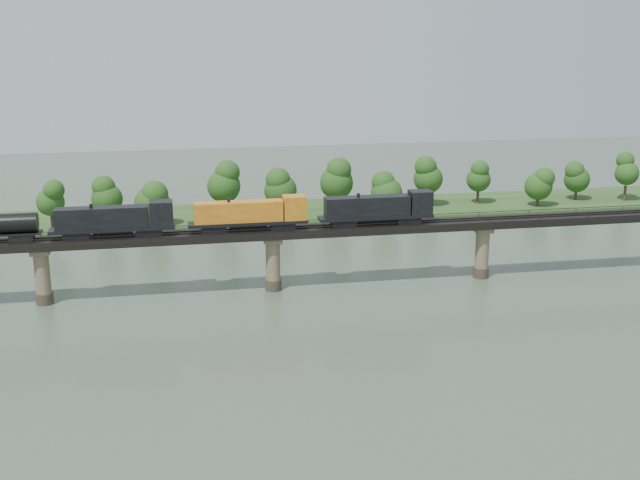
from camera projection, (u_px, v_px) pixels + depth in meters
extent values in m
plane|color=#3A4A3A|center=(300.00, 355.00, 117.95)|extent=(400.00, 400.00, 0.00)
cube|color=#28461C|center=(245.00, 216.00, 198.27)|extent=(300.00, 24.00, 1.60)
cylinder|color=#473A2D|center=(45.00, 298.00, 138.99)|extent=(3.00, 3.00, 2.00)
cylinder|color=#807254|center=(42.00, 273.00, 137.79)|extent=(2.60, 2.60, 9.00)
cube|color=#807254|center=(40.00, 251.00, 136.73)|extent=(3.20, 3.20, 1.00)
cylinder|color=#473A2D|center=(273.00, 285.00, 146.10)|extent=(3.00, 3.00, 2.00)
cylinder|color=#807254|center=(273.00, 261.00, 144.91)|extent=(2.60, 2.60, 9.00)
cube|color=#807254|center=(273.00, 240.00, 143.84)|extent=(3.20, 3.20, 1.00)
cylinder|color=#473A2D|center=(481.00, 272.00, 153.22)|extent=(3.00, 3.00, 2.00)
cylinder|color=#807254|center=(482.00, 250.00, 152.02)|extent=(2.60, 2.60, 9.00)
cube|color=#807254|center=(483.00, 229.00, 150.96)|extent=(3.20, 3.20, 1.00)
cube|color=black|center=(273.00, 233.00, 143.51)|extent=(220.00, 5.00, 1.50)
cube|color=black|center=(273.00, 230.00, 142.58)|extent=(220.00, 0.12, 0.16)
cube|color=black|center=(272.00, 227.00, 144.00)|extent=(220.00, 0.12, 0.16)
cube|color=black|center=(274.00, 228.00, 140.85)|extent=(220.00, 0.10, 0.10)
cube|color=black|center=(271.00, 222.00, 145.40)|extent=(220.00, 0.10, 0.10)
cube|color=black|center=(274.00, 230.00, 140.94)|extent=(0.08, 0.08, 0.70)
cube|color=black|center=(271.00, 224.00, 145.49)|extent=(0.08, 0.08, 0.70)
cylinder|color=#382619|center=(52.00, 222.00, 181.45)|extent=(0.70, 0.70, 3.51)
sphere|color=#1A4213|center=(50.00, 202.00, 180.21)|extent=(6.31, 6.31, 6.31)
sphere|color=#1A4213|center=(49.00, 189.00, 179.43)|extent=(4.73, 4.73, 4.73)
cylinder|color=#382619|center=(108.00, 217.00, 186.03)|extent=(0.70, 0.70, 3.34)
sphere|color=#1A4213|center=(107.00, 199.00, 184.85)|extent=(7.18, 7.18, 7.18)
sphere|color=#1A4213|center=(106.00, 187.00, 184.10)|extent=(5.39, 5.39, 5.39)
cylinder|color=#382619|center=(153.00, 219.00, 185.37)|extent=(0.70, 0.70, 2.83)
sphere|color=#1A4213|center=(152.00, 203.00, 184.37)|extent=(8.26, 8.26, 8.26)
sphere|color=#1A4213|center=(152.00, 193.00, 183.74)|extent=(6.19, 6.19, 6.19)
cylinder|color=#382619|center=(225.00, 208.00, 194.43)|extent=(0.70, 0.70, 3.96)
sphere|color=#1A4213|center=(224.00, 186.00, 193.02)|extent=(8.07, 8.07, 8.07)
sphere|color=#1A4213|center=(223.00, 173.00, 192.14)|extent=(6.05, 6.05, 6.05)
cylinder|color=#382619|center=(281.00, 208.00, 195.48)|extent=(0.70, 0.70, 3.27)
sphere|color=#1A4213|center=(281.00, 191.00, 194.32)|extent=(8.03, 8.03, 8.03)
sphere|color=#1A4213|center=(280.00, 180.00, 193.60)|extent=(6.02, 6.02, 6.02)
cylinder|color=#382619|center=(336.00, 203.00, 199.01)|extent=(0.70, 0.70, 3.92)
sphere|color=#1A4213|center=(337.00, 183.00, 197.62)|extent=(8.29, 8.29, 8.29)
sphere|color=#1A4213|center=(337.00, 170.00, 196.76)|extent=(6.21, 6.21, 6.21)
cylinder|color=#382619|center=(386.00, 210.00, 194.49)|extent=(0.70, 0.70, 3.02)
sphere|color=#1A4213|center=(387.00, 193.00, 193.41)|extent=(7.74, 7.74, 7.74)
sphere|color=#1A4213|center=(387.00, 183.00, 192.74)|extent=(5.80, 5.80, 5.80)
cylinder|color=#382619|center=(427.00, 198.00, 204.96)|extent=(0.70, 0.70, 3.80)
sphere|color=#1A4213|center=(428.00, 179.00, 203.61)|extent=(7.47, 7.47, 7.47)
sphere|color=#1A4213|center=(429.00, 167.00, 202.77)|extent=(5.60, 5.60, 5.60)
cylinder|color=#382619|center=(478.00, 197.00, 207.66)|extent=(0.70, 0.70, 3.38)
sphere|color=#1A4213|center=(479.00, 180.00, 206.46)|extent=(6.23, 6.23, 6.23)
sphere|color=#1A4213|center=(479.00, 169.00, 205.71)|extent=(4.67, 4.67, 4.67)
cylinder|color=#382619|center=(537.00, 201.00, 204.65)|extent=(0.70, 0.70, 2.77)
sphere|color=#1A4213|center=(538.00, 186.00, 203.66)|extent=(7.04, 7.04, 7.04)
sphere|color=#1A4213|center=(539.00, 177.00, 203.05)|extent=(5.28, 5.28, 5.28)
cylinder|color=#382619|center=(576.00, 194.00, 211.89)|extent=(0.70, 0.70, 2.94)
sphere|color=#1A4213|center=(577.00, 180.00, 210.85)|extent=(6.73, 6.73, 6.73)
sphere|color=#1A4213|center=(578.00, 170.00, 210.20)|extent=(5.05, 5.05, 5.05)
cylinder|color=#382619|center=(625.00, 193.00, 210.63)|extent=(0.70, 0.70, 3.94)
sphere|color=#1A4213|center=(627.00, 173.00, 209.24)|extent=(6.17, 6.17, 6.17)
sphere|color=#1A4213|center=(628.00, 161.00, 208.36)|extent=(4.62, 4.62, 4.62)
cube|color=black|center=(408.00, 219.00, 147.63)|extent=(4.45, 2.67, 1.22)
cube|color=black|center=(343.00, 222.00, 145.45)|extent=(4.45, 2.67, 1.22)
cube|color=black|center=(376.00, 217.00, 146.33)|extent=(21.16, 3.34, 0.56)
cube|color=black|center=(367.00, 206.00, 145.49)|extent=(15.59, 3.01, 3.56)
cube|color=black|center=(420.00, 202.00, 147.18)|extent=(4.01, 3.34, 4.23)
cylinder|color=black|center=(376.00, 220.00, 146.49)|extent=(6.68, 1.56, 1.56)
cube|color=black|center=(282.00, 225.00, 143.47)|extent=(4.45, 2.67, 1.22)
cube|color=black|center=(214.00, 228.00, 141.29)|extent=(4.45, 2.67, 1.22)
cube|color=black|center=(248.00, 222.00, 142.17)|extent=(21.16, 3.34, 0.56)
cube|color=orange|center=(238.00, 212.00, 141.33)|extent=(15.59, 3.01, 3.56)
cube|color=orange|center=(294.00, 207.00, 143.02)|extent=(4.01, 3.34, 4.23)
cylinder|color=black|center=(248.00, 226.00, 142.33)|extent=(6.68, 1.56, 1.56)
cube|color=black|center=(149.00, 231.00, 139.31)|extent=(4.45, 2.67, 1.22)
cube|color=black|center=(76.00, 235.00, 137.13)|extent=(4.45, 2.67, 1.22)
cube|color=black|center=(113.00, 229.00, 138.01)|extent=(21.16, 3.34, 0.56)
cube|color=black|center=(102.00, 217.00, 137.16)|extent=(15.59, 3.01, 3.56)
cube|color=black|center=(161.00, 213.00, 138.86)|extent=(4.01, 3.34, 4.23)
cylinder|color=black|center=(113.00, 232.00, 138.17)|extent=(6.68, 1.56, 1.56)
cube|color=black|center=(22.00, 237.00, 135.54)|extent=(3.90, 2.45, 1.22)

